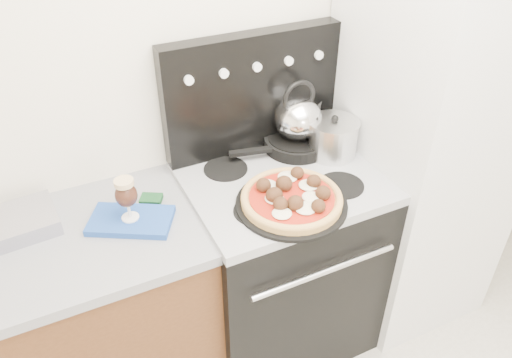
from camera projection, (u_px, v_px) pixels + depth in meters
room_shell at (440, 270)px, 1.12m from camera, size 3.52×3.01×2.52m
base_cabinet at (20, 351)px, 1.90m from camera, size 1.45×0.60×0.86m
stove_body at (279, 263)px, 2.27m from camera, size 0.76×0.65×0.88m
cooktop at (282, 181)px, 2.00m from camera, size 0.76×0.65×0.04m
backguard at (252, 93)px, 2.04m from camera, size 0.76×0.08×0.50m
fridge at (425, 135)px, 2.20m from camera, size 0.64×0.68×1.90m
foil_sheet at (13, 225)px, 1.74m from camera, size 0.31×0.24×0.06m
oven_mitt at (131, 221)px, 1.78m from camera, size 0.34×0.29×0.02m
beer_glass at (127, 199)px, 1.73m from camera, size 0.08×0.08×0.17m
pizza_pan at (291, 204)px, 1.84m from camera, size 0.52×0.52×0.01m
pizza at (292, 197)px, 1.82m from camera, size 0.43×0.43×0.05m
skillet at (297, 143)px, 2.16m from camera, size 0.33×0.33×0.05m
tea_kettle at (298, 115)px, 2.08m from camera, size 0.21×0.21×0.22m
stock_pot at (333, 139)px, 2.09m from camera, size 0.25×0.25×0.15m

